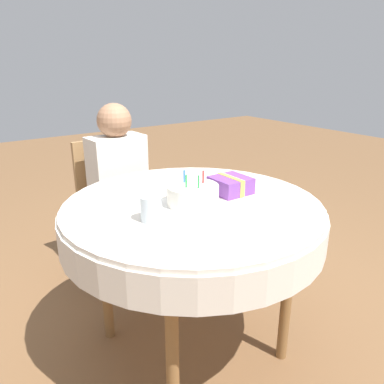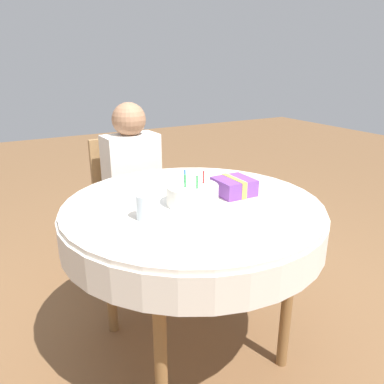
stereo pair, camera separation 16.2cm
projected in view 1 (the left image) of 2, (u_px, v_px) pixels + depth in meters
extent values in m
plane|color=brown|center=(192.00, 345.00, 1.90)|extent=(12.00, 12.00, 0.00)
cylinder|color=silver|center=(192.00, 204.00, 1.65)|extent=(1.13, 1.13, 0.02)
cylinder|color=silver|center=(192.00, 221.00, 1.67)|extent=(1.15, 1.15, 0.14)
cylinder|color=brown|center=(172.00, 346.00, 1.37)|extent=(0.05, 0.05, 0.76)
cylinder|color=brown|center=(287.00, 290.00, 1.71)|extent=(0.05, 0.05, 0.76)
cylinder|color=brown|center=(105.00, 272.00, 1.85)|extent=(0.05, 0.05, 0.76)
cylinder|color=brown|center=(205.00, 239.00, 2.19)|extent=(0.05, 0.05, 0.76)
cube|color=#A37A4C|center=(121.00, 213.00, 2.46)|extent=(0.47, 0.47, 0.04)
cube|color=#A37A4C|center=(103.00, 171.00, 2.53)|extent=(0.40, 0.05, 0.44)
cylinder|color=#A37A4C|center=(110.00, 264.00, 2.27)|extent=(0.04, 0.04, 0.40)
cylinder|color=#A37A4C|center=(163.00, 245.00, 2.50)|extent=(0.04, 0.04, 0.40)
cylinder|color=#A37A4C|center=(83.00, 241.00, 2.56)|extent=(0.04, 0.04, 0.40)
cylinder|color=#A37A4C|center=(133.00, 226.00, 2.79)|extent=(0.04, 0.04, 0.40)
cylinder|color=#9E7051|center=(121.00, 252.00, 2.37)|extent=(0.09, 0.09, 0.44)
cylinder|color=#9E7051|center=(145.00, 244.00, 2.47)|extent=(0.09, 0.09, 0.44)
cube|color=silver|center=(118.00, 175.00, 2.37)|extent=(0.35, 0.21, 0.49)
sphere|color=#9E7051|center=(114.00, 121.00, 2.26)|extent=(0.21, 0.21, 0.21)
cube|color=white|center=(193.00, 204.00, 1.62)|extent=(0.27, 0.27, 0.00)
cylinder|color=white|center=(193.00, 195.00, 1.60)|extent=(0.22, 0.22, 0.09)
cylinder|color=red|center=(203.00, 177.00, 1.61)|extent=(0.01, 0.01, 0.06)
cylinder|color=blue|center=(184.00, 176.00, 1.62)|extent=(0.01, 0.01, 0.06)
cylinder|color=green|center=(186.00, 181.00, 1.55)|extent=(0.01, 0.01, 0.06)
cylinder|color=green|center=(199.00, 182.00, 1.55)|extent=(0.01, 0.01, 0.06)
cylinder|color=silver|center=(151.00, 208.00, 1.44)|extent=(0.08, 0.08, 0.10)
cube|color=#753D99|center=(231.00, 185.00, 1.75)|extent=(0.16, 0.16, 0.08)
cube|color=#EAE54C|center=(231.00, 185.00, 1.75)|extent=(0.02, 0.17, 0.08)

